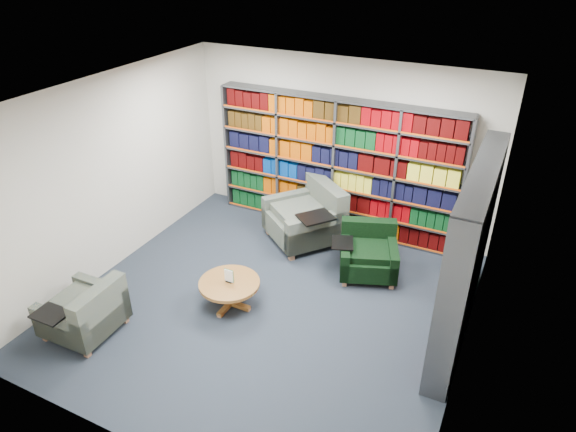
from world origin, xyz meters
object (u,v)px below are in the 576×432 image
at_px(chair_teal_left, 310,218).
at_px(coffee_table, 230,287).
at_px(chair_green_right, 368,254).
at_px(chair_teal_front, 87,314).

bearing_deg(chair_teal_left, coffee_table, -97.12).
relative_size(chair_green_right, coffee_table, 1.32).
xyz_separation_m(chair_teal_left, coffee_table, (-0.25, -2.02, -0.08)).
distance_m(chair_green_right, coffee_table, 2.10).
bearing_deg(chair_teal_front, chair_green_right, 46.53).
xyz_separation_m(chair_green_right, chair_teal_front, (-2.66, -2.81, 0.01)).
bearing_deg(coffee_table, chair_teal_left, 82.88).
height_order(chair_green_right, chair_teal_front, chair_teal_front).
distance_m(chair_teal_front, coffee_table, 1.78).
bearing_deg(chair_teal_front, coffee_table, 43.85).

